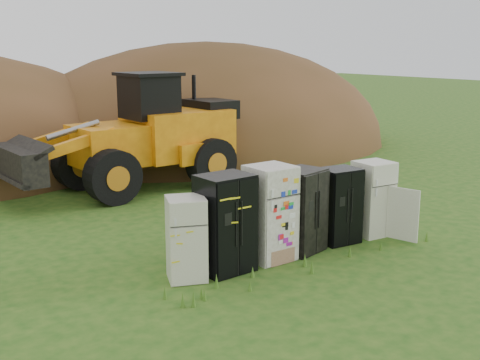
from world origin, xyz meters
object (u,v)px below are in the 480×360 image
object	(u,v)px
fridge_leftmost	(186,239)
wheel_loader	(124,133)
fridge_black_side	(225,224)
fridge_sticker	(270,213)
fridge_dark_mid	(301,211)
fridge_black_right	(339,206)
fridge_open_door	(373,198)

from	to	relation	value
fridge_leftmost	wheel_loader	world-z (taller)	wheel_loader
fridge_black_side	fridge_sticker	world-z (taller)	fridge_sticker
fridge_dark_mid	fridge_black_right	world-z (taller)	fridge_dark_mid
fridge_dark_mid	wheel_loader	xyz separation A→B (m)	(-0.76, 6.98, 0.85)
fridge_open_door	fridge_dark_mid	bearing A→B (deg)	-177.20
fridge_dark_mid	fridge_open_door	xyz separation A→B (m)	(2.06, -0.06, -0.03)
fridge_leftmost	fridge_sticker	size ratio (longest dim) A/B	0.81
fridge_black_right	fridge_open_door	world-z (taller)	fridge_open_door
fridge_leftmost	fridge_open_door	bearing A→B (deg)	20.22
fridge_leftmost	fridge_open_door	size ratio (longest dim) A/B	0.92
fridge_sticker	fridge_black_right	world-z (taller)	fridge_sticker
fridge_black_right	fridge_open_door	distance (m)	1.00
fridge_sticker	fridge_black_right	bearing A→B (deg)	-0.89
fridge_leftmost	fridge_dark_mid	distance (m)	2.72
fridge_black_side	fridge_black_right	distance (m)	2.97
fridge_leftmost	wheel_loader	distance (m)	7.30
fridge_sticker	fridge_black_right	xyz separation A→B (m)	(1.88, 0.01, -0.14)
fridge_open_door	wheel_loader	distance (m)	7.63
fridge_open_door	wheel_loader	xyz separation A→B (m)	(-2.81, 7.04, 0.87)
fridge_leftmost	fridge_black_side	world-z (taller)	fridge_black_side
fridge_open_door	wheel_loader	size ratio (longest dim) A/B	0.24
fridge_leftmost	fridge_sticker	xyz separation A→B (m)	(1.89, -0.03, 0.18)
fridge_leftmost	fridge_black_side	xyz separation A→B (m)	(0.81, -0.06, 0.16)
fridge_black_side	fridge_open_door	bearing A→B (deg)	-3.56
fridge_leftmost	wheel_loader	bearing A→B (deg)	95.35
fridge_dark_mid	wheel_loader	world-z (taller)	wheel_loader
fridge_leftmost	fridge_dark_mid	world-z (taller)	fridge_dark_mid
fridge_sticker	fridge_dark_mid	bearing A→B (deg)	-0.30
fridge_sticker	fridge_dark_mid	distance (m)	0.83
fridge_dark_mid	fridge_sticker	bearing A→B (deg)	166.87
fridge_open_door	wheel_loader	world-z (taller)	wheel_loader
fridge_sticker	wheel_loader	distance (m)	7.03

